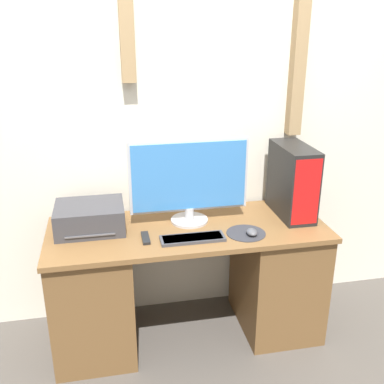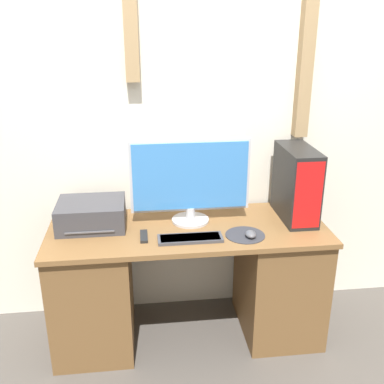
% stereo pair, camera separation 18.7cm
% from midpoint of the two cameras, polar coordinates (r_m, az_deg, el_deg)
% --- Properties ---
extents(ground_plane, '(12.00, 12.00, 0.00)m').
position_cam_midpoint_polar(ground_plane, '(2.82, 2.35, -21.36)').
color(ground_plane, '#4C4742').
extents(wall_back, '(6.40, 0.13, 2.70)m').
position_cam_midpoint_polar(wall_back, '(2.82, 0.62, 9.94)').
color(wall_back, silver).
rests_on(wall_back, ground_plane).
extents(desk, '(1.64, 0.64, 0.75)m').
position_cam_midpoint_polar(desk, '(2.83, 1.44, -11.18)').
color(desk, brown).
rests_on(desk, ground_plane).
extents(monitor, '(0.71, 0.22, 0.51)m').
position_cam_midpoint_polar(monitor, '(2.64, 1.81, 1.63)').
color(monitor, '#B7B7BC').
rests_on(monitor, desk).
extents(keyboard, '(0.36, 0.12, 0.02)m').
position_cam_midpoint_polar(keyboard, '(2.51, 1.92, -5.93)').
color(keyboard, '#3D3D42').
rests_on(keyboard, desk).
extents(mousepad, '(0.23, 0.23, 0.00)m').
position_cam_midpoint_polar(mousepad, '(2.59, 8.83, -5.45)').
color(mousepad, '#2D2D33').
rests_on(mousepad, desk).
extents(mouse, '(0.06, 0.08, 0.04)m').
position_cam_midpoint_polar(mouse, '(2.56, 9.55, -5.35)').
color(mouse, '#4C4C51').
rests_on(mouse, mousepad).
extents(computer_tower, '(0.18, 0.41, 0.44)m').
position_cam_midpoint_polar(computer_tower, '(2.80, 15.00, 1.00)').
color(computer_tower, black).
rests_on(computer_tower, desk).
extents(printer, '(0.39, 0.32, 0.15)m').
position_cam_midpoint_polar(printer, '(2.69, -10.71, -2.83)').
color(printer, '#38383D').
rests_on(printer, desk).
extents(remote_control, '(0.04, 0.14, 0.02)m').
position_cam_midpoint_polar(remote_control, '(2.54, -4.03, -5.67)').
color(remote_control, black).
rests_on(remote_control, desk).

